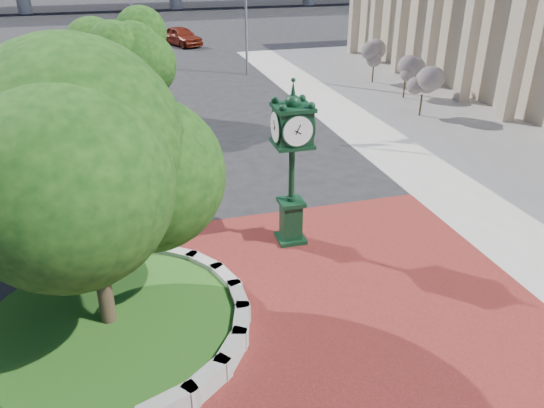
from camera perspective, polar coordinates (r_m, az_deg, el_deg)
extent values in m
plane|color=black|center=(14.48, 3.48, -10.08)|extent=(200.00, 200.00, 0.00)
cube|color=maroon|center=(13.73, 4.88, -12.38)|extent=(12.00, 12.00, 0.04)
cube|color=#9E9B93|center=(30.22, 26.69, 7.06)|extent=(20.00, 50.00, 0.04)
cube|color=#9E9B93|center=(11.49, -11.02, -20.67)|extent=(1.29, 0.76, 0.54)
cube|color=#9E9B93|center=(11.86, -6.97, -18.44)|extent=(1.20, 1.04, 0.54)
cube|color=#9E9B93|center=(12.44, -4.37, -15.71)|extent=(1.00, 1.22, 0.54)
cube|color=#9E9B93|center=(13.15, -3.31, -12.93)|extent=(0.71, 1.30, 0.54)
cube|color=#9E9B93|center=(13.92, -3.62, -10.41)|extent=(0.35, 1.25, 0.54)
cube|color=#9E9B93|center=(14.67, -5.04, -8.32)|extent=(0.71, 1.30, 0.54)
cube|color=#9E9B93|center=(15.33, -7.28, -6.75)|extent=(1.00, 1.22, 0.54)
cube|color=#9E9B93|center=(15.86, -10.11, -5.74)|extent=(1.20, 1.04, 0.54)
cube|color=#9E9B93|center=(16.23, -13.31, -5.27)|extent=(1.29, 0.76, 0.54)
cylinder|color=#204F16|center=(13.81, -16.98, -12.42)|extent=(6.10, 6.10, 0.40)
cube|color=black|center=(31.33, 26.92, 15.24)|extent=(0.30, 40.00, 5.50)
cylinder|color=#38281C|center=(13.29, -17.48, -9.43)|extent=(0.36, 0.36, 2.17)
sphere|color=#10330E|center=(12.00, -19.17, 0.92)|extent=(5.20, 5.20, 5.20)
cylinder|color=#38281C|center=(29.92, -15.71, 10.62)|extent=(0.36, 0.36, 1.92)
sphere|color=#10330E|center=(29.42, -16.26, 14.89)|extent=(4.40, 4.40, 4.40)
cube|color=black|center=(16.97, 2.00, -3.74)|extent=(0.88, 0.88, 0.17)
cube|color=black|center=(16.64, 2.04, -1.74)|extent=(0.60, 0.60, 1.19)
cube|color=black|center=(16.35, 2.07, 0.20)|extent=(0.77, 0.77, 0.13)
cylinder|color=black|center=(15.94, 2.13, 3.38)|extent=(0.18, 0.18, 1.84)
cube|color=black|center=(15.43, 2.22, 8.42)|extent=(0.99, 0.99, 0.97)
cylinder|color=white|center=(14.97, 2.80, 7.83)|extent=(0.87, 0.08, 0.87)
cylinder|color=white|center=(15.89, 1.67, 8.96)|extent=(0.87, 0.08, 0.87)
cylinder|color=white|center=(15.29, 0.38, 8.27)|extent=(0.08, 0.87, 0.87)
cylinder|color=white|center=(15.58, 4.03, 8.55)|extent=(0.08, 0.87, 0.87)
sphere|color=black|center=(15.24, 2.27, 10.82)|extent=(0.48, 0.48, 0.48)
cone|color=black|center=(15.14, 2.29, 12.12)|extent=(0.19, 0.19, 0.54)
imported|color=#621A0E|center=(51.62, -9.72, 17.38)|extent=(3.82, 5.32, 1.68)
cylinder|color=slate|center=(38.60, -2.86, 21.09)|extent=(0.18, 0.18, 10.13)
cylinder|color=#38281C|center=(30.43, 15.69, 10.17)|extent=(0.10, 0.10, 1.20)
sphere|color=#A9549B|center=(30.18, 15.92, 11.99)|extent=(1.20, 1.20, 1.20)
cylinder|color=#38281C|center=(33.88, 14.03, 11.96)|extent=(0.10, 0.10, 1.20)
sphere|color=#A9549B|center=(33.66, 14.22, 13.60)|extent=(1.20, 1.20, 1.20)
cylinder|color=#38281C|center=(37.39, 10.79, 13.58)|extent=(0.10, 0.10, 1.20)
sphere|color=#A9549B|center=(37.19, 10.92, 15.08)|extent=(1.20, 1.20, 1.20)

